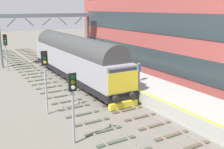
# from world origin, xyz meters

# --- Properties ---
(ground_plane) EXTENTS (140.00, 140.00, 0.00)m
(ground_plane) POSITION_xyz_m (0.00, 0.00, 0.00)
(ground_plane) COLOR #666459
(ground_plane) RESTS_ON ground
(track_main) EXTENTS (2.50, 60.00, 0.15)m
(track_main) POSITION_xyz_m (0.00, 0.00, 0.06)
(track_main) COLOR gray
(track_main) RESTS_ON ground
(track_adjacent_west) EXTENTS (2.50, 60.00, 0.15)m
(track_adjacent_west) POSITION_xyz_m (-3.20, 0.00, 0.06)
(track_adjacent_west) COLOR slate
(track_adjacent_west) RESTS_ON ground
(station_platform) EXTENTS (4.00, 44.00, 1.01)m
(station_platform) POSITION_xyz_m (3.60, 0.00, 0.50)
(station_platform) COLOR #A0A19B
(station_platform) RESTS_ON ground
(station_building) EXTENTS (4.07, 36.11, 11.30)m
(station_building) POSITION_xyz_m (9.61, 0.22, 5.65)
(station_building) COLOR #98423E
(station_building) RESTS_ON ground
(diesel_locomotive) EXTENTS (2.74, 19.07, 4.68)m
(diesel_locomotive) POSITION_xyz_m (0.00, 4.41, 2.49)
(diesel_locomotive) COLOR black
(diesel_locomotive) RESTS_ON ground
(signal_post_near) EXTENTS (0.44, 0.22, 4.07)m
(signal_post_near) POSITION_xyz_m (-5.31, -8.17, 2.63)
(signal_post_near) COLOR gray
(signal_post_near) RESTS_ON ground
(signal_post_mid) EXTENTS (0.44, 0.22, 4.56)m
(signal_post_mid) POSITION_xyz_m (-5.31, -3.23, 2.93)
(signal_post_mid) COLOR gray
(signal_post_mid) RESTS_ON ground
(signal_post_far) EXTENTS (0.44, 0.22, 4.37)m
(signal_post_far) POSITION_xyz_m (-5.31, 12.51, 2.86)
(signal_post_far) COLOR gray
(signal_post_far) RESTS_ON ground
(platform_number_sign) EXTENTS (0.10, 0.44, 1.90)m
(platform_number_sign) POSITION_xyz_m (1.88, -2.43, 2.27)
(platform_number_sign) COLOR slate
(platform_number_sign) RESTS_ON station_platform
(waiting_passenger) EXTENTS (0.45, 0.48, 1.64)m
(waiting_passenger) POSITION_xyz_m (3.47, -2.09, 1.99)
(waiting_passenger) COLOR #272B41
(waiting_passenger) RESTS_ON station_platform
(overhead_footbridge) EXTENTS (12.50, 2.00, 6.67)m
(overhead_footbridge) POSITION_xyz_m (0.45, 14.66, 6.04)
(overhead_footbridge) COLOR slate
(overhead_footbridge) RESTS_ON ground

